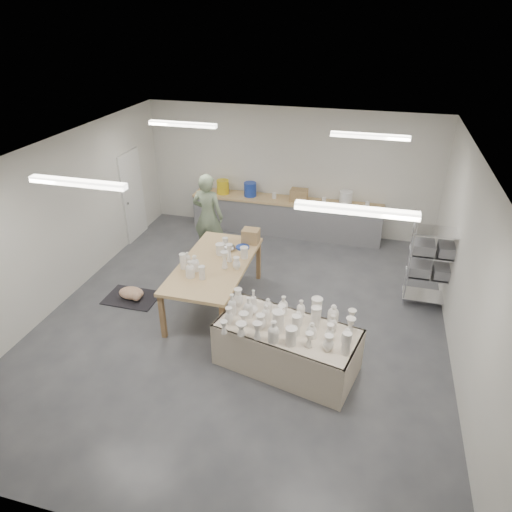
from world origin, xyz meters
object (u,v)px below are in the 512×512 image
(work_table, at_px, (218,262))
(potter, at_px, (208,216))
(drying_table, at_px, (287,344))
(red_stool, at_px, (214,237))

(work_table, height_order, potter, potter)
(drying_table, xyz_separation_m, red_stool, (-2.40, 3.40, -0.11))
(drying_table, distance_m, potter, 3.98)
(work_table, distance_m, potter, 1.94)
(potter, xyz_separation_m, red_stool, (0.00, 0.27, -0.65))
(potter, bearing_deg, drying_table, 132.93)
(work_table, relative_size, red_stool, 5.98)
(drying_table, xyz_separation_m, work_table, (-1.58, 1.38, 0.46))
(work_table, height_order, red_stool, work_table)
(red_stool, bearing_deg, drying_table, -54.78)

